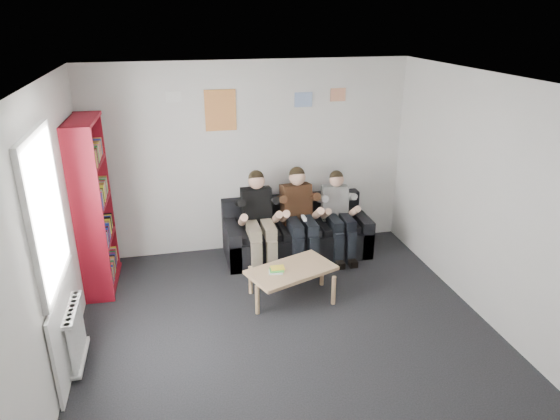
# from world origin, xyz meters

# --- Properties ---
(room_shell) EXTENTS (5.00, 5.00, 5.00)m
(room_shell) POSITION_xyz_m (0.00, 0.00, 1.35)
(room_shell) COLOR black
(room_shell) RESTS_ON ground
(sofa) EXTENTS (2.04, 0.84, 0.79)m
(sofa) POSITION_xyz_m (0.57, 2.11, 0.28)
(sofa) COLOR black
(sofa) RESTS_ON ground
(bookshelf) EXTENTS (0.32, 0.97, 2.15)m
(bookshelf) POSITION_xyz_m (-2.06, 1.81, 1.07)
(bookshelf) COLOR maroon
(bookshelf) RESTS_ON ground
(coffee_table) EXTENTS (1.03, 0.57, 0.41)m
(coffee_table) POSITION_xyz_m (0.20, 0.91, 0.36)
(coffee_table) COLOR tan
(coffee_table) RESTS_ON ground
(game_cases) EXTENTS (0.20, 0.17, 0.04)m
(game_cases) POSITION_xyz_m (0.01, 0.89, 0.43)
(game_cases) COLOR white
(game_cases) RESTS_ON coffee_table
(person_left) EXTENTS (0.41, 0.87, 1.30)m
(person_left) POSITION_xyz_m (-0.00, 1.92, 0.64)
(person_left) COLOR black
(person_left) RESTS_ON sofa
(person_middle) EXTENTS (0.41, 0.88, 1.31)m
(person_middle) POSITION_xyz_m (0.57, 1.92, 0.64)
(person_middle) COLOR #4D2C19
(person_middle) RESTS_ON sofa
(person_right) EXTENTS (0.37, 0.79, 1.22)m
(person_right) POSITION_xyz_m (1.14, 1.92, 0.61)
(person_right) COLOR white
(person_right) RESTS_ON sofa
(radiator) EXTENTS (0.10, 0.64, 0.60)m
(radiator) POSITION_xyz_m (-2.15, 0.20, 0.35)
(radiator) COLOR white
(radiator) RESTS_ON ground
(window) EXTENTS (0.05, 1.30, 2.36)m
(window) POSITION_xyz_m (-2.22, 0.20, 1.03)
(window) COLOR white
(window) RESTS_ON room_shell
(poster_large) EXTENTS (0.42, 0.01, 0.55)m
(poster_large) POSITION_xyz_m (-0.40, 2.49, 2.05)
(poster_large) COLOR #E2B84F
(poster_large) RESTS_ON room_shell
(poster_blue) EXTENTS (0.25, 0.01, 0.20)m
(poster_blue) POSITION_xyz_m (0.75, 2.49, 2.15)
(poster_blue) COLOR #4177DD
(poster_blue) RESTS_ON room_shell
(poster_pink) EXTENTS (0.22, 0.01, 0.18)m
(poster_pink) POSITION_xyz_m (1.25, 2.49, 2.20)
(poster_pink) COLOR #C93E8B
(poster_pink) RESTS_ON room_shell
(poster_sign) EXTENTS (0.20, 0.01, 0.14)m
(poster_sign) POSITION_xyz_m (-1.00, 2.49, 2.25)
(poster_sign) COLOR white
(poster_sign) RESTS_ON room_shell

